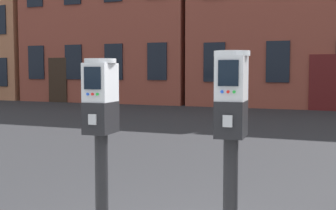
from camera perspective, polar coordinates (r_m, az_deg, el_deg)
The scene contains 3 objects.
parking_meter_near_kerb at distance 3.08m, azimuth -8.56°, elevation -2.43°, with size 0.23×0.26×1.43m.
parking_meter_twin_adjacent at distance 2.73m, azimuth 8.06°, elevation -2.75°, with size 0.23×0.26×1.47m.
townhouse_cream_stone at distance 28.38m, azimuth -20.35°, elevation 11.60°, with size 7.07×6.58×10.35m.
Camera 1 is at (0.86, -2.84, 1.49)m, focal length 47.75 mm.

